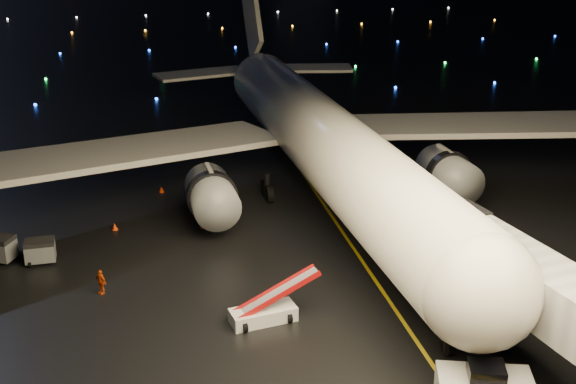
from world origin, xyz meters
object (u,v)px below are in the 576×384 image
airliner (312,90)px  crew_c (101,282)px  pushback_tug (485,384)px  baggage_cart_0 (40,251)px  belt_loader (263,301)px

airliner → crew_c: 25.50m
pushback_tug → crew_c: bearing=158.3°
airliner → baggage_cart_0: 26.01m
airliner → pushback_tug: bearing=-90.4°
airliner → pushback_tug: airliner is taller
airliner → baggage_cart_0: airliner is taller
belt_loader → baggage_cart_0: bearing=131.7°
pushback_tug → belt_loader: 13.81m
pushback_tug → baggage_cart_0: pushback_tug is taller
belt_loader → baggage_cart_0: size_ratio=2.87×
pushback_tug → baggage_cart_0: (-23.59, 21.02, -0.25)m
baggage_cart_0 → belt_loader: bearing=-40.4°
pushback_tug → baggage_cart_0: 31.60m
airliner → crew_c: (-17.91, -16.24, -8.09)m
airliner → pushback_tug: size_ratio=13.47×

